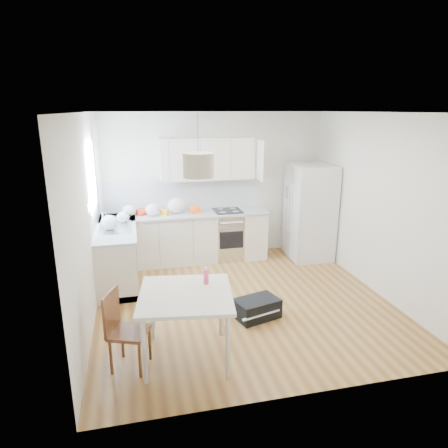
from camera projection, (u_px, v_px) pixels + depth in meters
name	position (u px, v px, depth m)	size (l,w,h in m)	color
floor	(243.00, 300.00, 5.93)	(4.20, 4.20, 0.00)	brown
ceiling	(245.00, 112.00, 5.19)	(4.20, 4.20, 0.00)	white
wall_back	(214.00, 186.00, 7.53)	(4.20, 4.20, 0.00)	silver
wall_left	(86.00, 222.00, 5.11)	(4.20, 4.20, 0.00)	silver
wall_right	(378.00, 205.00, 6.01)	(4.20, 4.20, 0.00)	silver
window_glassblock	(92.00, 177.00, 6.08)	(0.02, 1.00, 1.00)	#BFE0F9
cabinets_back	(186.00, 239.00, 7.37)	(3.00, 0.60, 0.88)	silver
cabinets_left	(118.00, 255.00, 6.55)	(0.60, 1.80, 0.88)	silver
counter_back	(185.00, 214.00, 7.24)	(3.02, 0.64, 0.04)	#A1A4A5
counter_left	(116.00, 228.00, 6.42)	(0.64, 1.82, 0.04)	#A1A4A5
backsplash_back	(182.00, 194.00, 7.43)	(3.00, 0.01, 0.58)	white
backsplash_left	(95.00, 210.00, 6.27)	(0.01, 1.80, 0.58)	white
upper_cabinets	(207.00, 159.00, 7.20)	(1.70, 0.32, 0.75)	silver
range_oven	(228.00, 236.00, 7.54)	(0.50, 0.61, 0.88)	silver
sink	(116.00, 228.00, 6.37)	(0.50, 0.80, 0.16)	silver
refrigerator	(310.00, 212.00, 7.50)	(0.85, 0.89, 1.77)	silver
dining_table	(186.00, 301.00, 4.39)	(1.14, 1.14, 0.80)	beige
dining_chair	(129.00, 331.00, 4.29)	(0.38, 0.38, 0.90)	#482C15
drink_bottle	(206.00, 275.00, 4.58)	(0.06, 0.06, 0.21)	#E23E6D
gym_bag	(257.00, 308.00, 5.43)	(0.58, 0.38, 0.27)	black
pendant_lamp	(198.00, 165.00, 4.13)	(0.32, 0.32, 0.25)	#BCAB91
grocery_bag_a	(129.00, 211.00, 7.00)	(0.23, 0.20, 0.21)	white
grocery_bag_b	(153.00, 210.00, 7.03)	(0.25, 0.21, 0.22)	white
grocery_bag_c	(176.00, 206.00, 7.20)	(0.32, 0.27, 0.28)	white
grocery_bag_d	(123.00, 217.00, 6.63)	(0.21, 0.18, 0.19)	white
grocery_bag_e	(109.00, 223.00, 6.22)	(0.26, 0.22, 0.24)	white
snack_orange	(195.00, 210.00, 7.23)	(0.18, 0.11, 0.12)	#F95916
snack_yellow	(164.00, 212.00, 7.11)	(0.14, 0.09, 0.10)	yellow
snack_red	(141.00, 212.00, 7.10)	(0.16, 0.10, 0.11)	red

